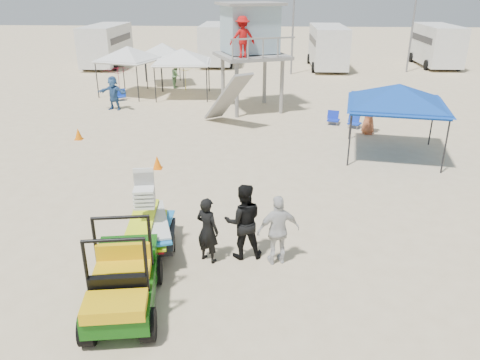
# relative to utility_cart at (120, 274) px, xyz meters

# --- Properties ---
(ground) EXTENTS (140.00, 140.00, 0.00)m
(ground) POSITION_rel_utility_cart_xyz_m (1.69, 1.10, -0.90)
(ground) COLOR beige
(ground) RESTS_ON ground
(utility_cart) EXTENTS (1.63, 2.71, 1.93)m
(utility_cart) POSITION_rel_utility_cart_xyz_m (0.00, 0.00, 0.00)
(utility_cart) COLOR #0E490B
(utility_cart) RESTS_ON ground
(surf_trailer) EXTENTS (1.46, 2.32, 1.98)m
(surf_trailer) POSITION_rel_utility_cart_xyz_m (0.01, 2.34, -0.09)
(surf_trailer) COLOR black
(surf_trailer) RESTS_ON ground
(man_left) EXTENTS (0.73, 0.65, 1.68)m
(man_left) POSITION_rel_utility_cart_xyz_m (1.52, 2.04, -0.06)
(man_left) COLOR black
(man_left) RESTS_ON ground
(man_mid) EXTENTS (1.05, 0.88, 1.94)m
(man_mid) POSITION_rel_utility_cart_xyz_m (2.37, 2.29, 0.07)
(man_mid) COLOR black
(man_mid) RESTS_ON ground
(man_right) EXTENTS (1.12, 0.71, 1.77)m
(man_right) POSITION_rel_utility_cart_xyz_m (3.22, 2.04, -0.01)
(man_right) COLOR silver
(man_right) RESTS_ON ground
(lifeguard_tower) EXTENTS (4.33, 4.33, 5.33)m
(lifeguard_tower) POSITION_rel_utility_cart_xyz_m (1.96, 17.22, 3.07)
(lifeguard_tower) COLOR gray
(lifeguard_tower) RESTS_ON ground
(canopy_blue) EXTENTS (4.01, 4.01, 3.23)m
(canopy_blue) POSITION_rel_utility_cart_xyz_m (7.88, 10.18, 1.78)
(canopy_blue) COLOR black
(canopy_blue) RESTS_ON ground
(canopy_white_a) EXTENTS (3.33, 3.33, 3.25)m
(canopy_white_a) POSITION_rel_utility_cart_xyz_m (-2.12, 20.03, 1.80)
(canopy_white_a) COLOR black
(canopy_white_a) RESTS_ON ground
(canopy_white_b) EXTENTS (3.67, 3.67, 3.31)m
(canopy_white_b) POSITION_rel_utility_cart_xyz_m (-5.43, 20.36, 1.86)
(canopy_white_b) COLOR black
(canopy_white_b) RESTS_ON ground
(canopy_white_c) EXTENTS (3.13, 3.13, 3.13)m
(canopy_white_c) POSITION_rel_utility_cart_xyz_m (-4.06, 23.65, 1.68)
(canopy_white_c) COLOR black
(canopy_white_c) RESTS_ON ground
(umbrella_a) EXTENTS (2.58, 2.61, 1.89)m
(umbrella_a) POSITION_rel_utility_cart_xyz_m (-5.83, 19.34, 0.05)
(umbrella_a) COLOR #B21331
(umbrella_a) RESTS_ON ground
(umbrella_b) EXTENTS (2.41, 2.42, 1.58)m
(umbrella_b) POSITION_rel_utility_cart_xyz_m (-2.29, 21.82, -0.11)
(umbrella_b) COLOR yellow
(umbrella_b) RESTS_ON ground
(cone_near) EXTENTS (0.34, 0.34, 0.50)m
(cone_near) POSITION_rel_utility_cart_xyz_m (-1.10, 8.10, -0.65)
(cone_near) COLOR orange
(cone_near) RESTS_ON ground
(cone_far) EXTENTS (0.34, 0.34, 0.50)m
(cone_far) POSITION_rel_utility_cart_xyz_m (-5.32, 11.38, -0.65)
(cone_far) COLOR orange
(cone_far) RESTS_ON ground
(beach_chair_a) EXTENTS (0.73, 0.83, 0.64)m
(beach_chair_a) POSITION_rel_utility_cart_xyz_m (-5.68, 18.95, -0.59)
(beach_chair_a) COLOR #1036B5
(beach_chair_a) RESTS_ON ground
(beach_chair_b) EXTENTS (0.67, 0.73, 0.64)m
(beach_chair_b) POSITION_rel_utility_cart_xyz_m (6.13, 14.51, -0.59)
(beach_chair_b) COLOR #1028B4
(beach_chair_b) RESTS_ON ground
(beach_chair_c) EXTENTS (0.72, 0.81, 0.64)m
(beach_chair_c) POSITION_rel_utility_cart_xyz_m (7.05, 13.97, -0.59)
(beach_chair_c) COLOR #1036B7
(beach_chair_c) RESTS_ON ground
(rv_far_left) EXTENTS (2.64, 6.80, 3.25)m
(rv_far_left) POSITION_rel_utility_cart_xyz_m (-10.32, 31.09, 0.90)
(rv_far_left) COLOR silver
(rv_far_left) RESTS_ON ground
(rv_mid_left) EXTENTS (2.65, 6.50, 3.25)m
(rv_mid_left) POSITION_rel_utility_cart_xyz_m (-1.32, 32.59, 0.90)
(rv_mid_left) COLOR silver
(rv_mid_left) RESTS_ON ground
(rv_mid_right) EXTENTS (2.64, 7.00, 3.25)m
(rv_mid_right) POSITION_rel_utility_cart_xyz_m (7.68, 31.09, 0.90)
(rv_mid_right) COLOR silver
(rv_mid_right) RESTS_ON ground
(rv_far_right) EXTENTS (2.64, 6.60, 3.25)m
(rv_far_right) POSITION_rel_utility_cart_xyz_m (16.68, 32.59, 0.90)
(rv_far_right) COLOR silver
(rv_far_right) RESTS_ON ground
(light_pole_left) EXTENTS (0.14, 0.14, 8.00)m
(light_pole_left) POSITION_rel_utility_cart_xyz_m (4.69, 28.10, 3.10)
(light_pole_left) COLOR slate
(light_pole_left) RESTS_ON ground
(light_pole_right) EXTENTS (0.14, 0.14, 8.00)m
(light_pole_right) POSITION_rel_utility_cart_xyz_m (13.69, 29.60, 3.10)
(light_pole_right) COLOR slate
(light_pole_right) RESTS_ON ground
(distant_beachgoers) EXTENTS (14.09, 10.54, 1.81)m
(distant_beachgoers) POSITION_rel_utility_cart_xyz_m (-1.31, 17.01, -0.03)
(distant_beachgoers) COLOR #AE5731
(distant_beachgoers) RESTS_ON ground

